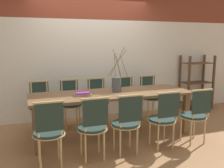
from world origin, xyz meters
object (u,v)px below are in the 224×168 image
(dining_table, at_px, (112,98))
(book_stack, at_px, (82,94))
(chair_near_center, at_px, (127,121))
(shelving_rack, at_px, (196,83))
(chair_far_center, at_px, (98,99))
(vase_centerpiece, at_px, (117,84))

(dining_table, relative_size, book_stack, 10.56)
(dining_table, height_order, book_stack, book_stack)
(chair_near_center, distance_m, book_stack, 0.91)
(dining_table, xyz_separation_m, chair_near_center, (-0.04, -0.75, -0.18))
(dining_table, distance_m, shelving_rack, 2.72)
(chair_far_center, bearing_deg, vase_centerpiece, 101.32)
(dining_table, bearing_deg, chair_far_center, 92.69)
(chair_far_center, distance_m, shelving_rack, 2.58)
(chair_near_center, relative_size, book_stack, 3.51)
(chair_near_center, bearing_deg, book_stack, 124.28)
(dining_table, relative_size, shelving_rack, 2.11)
(chair_near_center, height_order, book_stack, chair_near_center)
(book_stack, bearing_deg, dining_table, 3.88)
(book_stack, xyz_separation_m, shelving_rack, (3.05, 1.04, -0.15))
(chair_near_center, xyz_separation_m, book_stack, (-0.48, 0.71, 0.30))
(book_stack, bearing_deg, shelving_rack, 18.84)
(dining_table, xyz_separation_m, shelving_rack, (2.53, 1.01, -0.03))
(book_stack, relative_size, shelving_rack, 0.20)
(dining_table, bearing_deg, chair_near_center, -92.95)
(shelving_rack, bearing_deg, chair_near_center, -145.67)
(dining_table, xyz_separation_m, book_stack, (-0.52, -0.04, 0.12))
(chair_far_center, xyz_separation_m, vase_centerpiece, (0.14, -0.69, 0.41))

